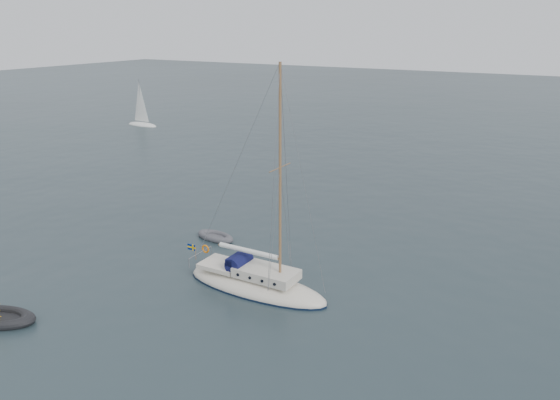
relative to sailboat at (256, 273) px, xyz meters
The scene contains 4 objects.
ground 2.23m from the sailboat, 102.60° to the left, with size 300.00×300.00×0.00m, color black.
sailboat is the anchor object (origin of this frame).
dinghy 8.16m from the sailboat, 142.58° to the left, with size 3.01×1.36×0.43m.
distant_yacht_a 54.94m from the sailboat, 139.89° to the left, with size 5.35×2.85×7.08m.
Camera 1 is at (15.34, -25.28, 14.27)m, focal length 35.00 mm.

